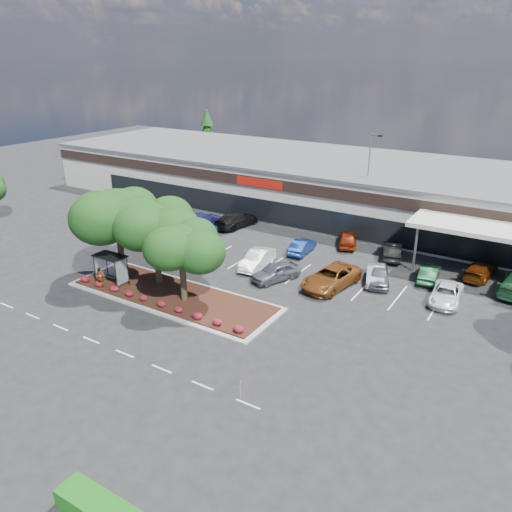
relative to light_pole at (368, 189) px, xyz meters
The scene contains 29 objects.
ground 28.90m from the light_pole, 100.56° to the right, with size 160.00×160.00×0.00m, color black.
retail_store 7.98m from the light_pole, 131.29° to the left, with size 80.40×25.20×6.25m.
landscape_island 25.51m from the light_pole, 106.74° to the right, with size 18.00×6.00×0.26m.
lane_markings 19.01m from the light_pole, 106.95° to the right, with size 33.12×20.06×0.01m.
shrub_row 27.44m from the light_pole, 105.46° to the right, with size 17.00×0.80×0.50m, color maroon, non-canonical shape.
bus_shelter 28.23m from the light_pole, 116.90° to the right, with size 2.75×1.55×2.59m.
island_tree_west 27.00m from the light_pole, 119.34° to the right, with size 7.20×7.20×7.89m, color #193410, non-canonical shape.
island_tree_mid 24.83m from the light_pole, 113.07° to the right, with size 6.60×6.60×7.32m, color #193410, non-canonical shape.
island_tree_east 25.02m from the light_pole, 103.24° to the right, with size 5.80×5.80×6.50m, color #193410, non-canonical shape.
conifer_north_west 39.55m from the light_pole, 152.97° to the left, with size 4.40×4.40×10.00m, color #193410.
person_waiting 29.45m from the light_pole, 116.75° to the right, with size 0.64×0.42×1.75m, color #594C47.
light_pole is the anchor object (origin of this frame).
survey_stake 32.34m from the light_pole, 81.92° to the right, with size 0.08×0.14×1.14m.
car_0 21.98m from the light_pole, 140.78° to the right, with size 1.92×4.77×1.62m, color #1B4518.
car_1 22.23m from the light_pole, 135.11° to the right, with size 2.01×5.00×1.70m, color maroon.
car_2 19.24m from the light_pole, 140.26° to the right, with size 2.38×5.15×1.43m, color navy.
car_3 16.41m from the light_pole, 106.84° to the right, with size 1.69×4.85×1.60m, color white.
car_4 17.34m from the light_pole, 96.06° to the right, with size 1.85×4.60×1.57m, color #585960.
car_5 16.26m from the light_pole, 79.65° to the right, with size 2.82×6.11×1.70m, color brown.
car_6 14.47m from the light_pole, 65.86° to the right, with size 1.45×4.17×1.37m, color #A7AAB3.
car_7 14.65m from the light_pole, 64.74° to the right, with size 1.76×4.37×1.49m, color #55545B.
car_8 18.15m from the light_pole, 48.70° to the right, with size 2.21×4.79×1.33m, color white.
car_9 18.65m from the light_pole, 150.83° to the right, with size 2.34×5.74×1.67m, color navy.
car_10 14.88m from the light_pole, 152.59° to the right, with size 2.34×5.76×1.67m, color black.
car_12 11.04m from the light_pole, 105.48° to the right, with size 1.47×4.21×1.39m, color navy.
car_13 6.92m from the light_pole, 87.12° to the right, with size 1.78×4.44×1.51m, color maroon.
car_14 9.25m from the light_pole, 51.80° to the right, with size 1.64×4.70×1.55m, color black.
car_15 14.31m from the light_pole, 46.00° to the right, with size 1.43×4.10×1.35m, color #194B27.
car_16 15.41m from the light_pole, 27.72° to the right, with size 1.96×4.82×1.40m, color #622809.
Camera 1 is at (22.81, -23.09, 18.16)m, focal length 35.00 mm.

